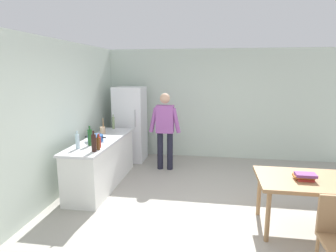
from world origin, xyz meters
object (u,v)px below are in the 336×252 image
bottle_sauce_red (99,142)px  bottle_vinegar_tall (113,123)px  refrigerator (130,124)px  book_stack (305,176)px  bottle_water_clear (77,141)px  utensil_jar (103,130)px  cooking_pot (96,138)px  bottle_wine_green (90,137)px  bottle_beer_brown (98,144)px  dining_table (311,185)px  person (165,126)px  bottle_wine_dark (94,143)px

bottle_sauce_red → bottle_vinegar_tall: bearing=101.1°
refrigerator → book_stack: refrigerator is taller
bottle_water_clear → bottle_sauce_red: 0.35m
utensil_jar → bottle_water_clear: size_ratio=1.07×
refrigerator → cooking_pot: size_ratio=4.50×
cooking_pot → bottle_wine_green: bottle_wine_green is taller
bottle_wine_green → bottle_beer_brown: (0.25, -0.26, -0.04)m
utensil_jar → bottle_vinegar_tall: size_ratio=1.00×
bottle_wine_green → bottle_sauce_red: bottle_wine_green is taller
dining_table → cooking_pot: 3.57m
person → bottle_vinegar_tall: 1.16m
cooking_pot → bottle_water_clear: 0.52m
utensil_jar → refrigerator: bearing=77.3°
refrigerator → bottle_wine_dark: size_ratio=5.29×
refrigerator → bottle_vinegar_tall: (-0.21, -0.61, 0.14)m
refrigerator → cooking_pot: bearing=-94.4°
bottle_vinegar_tall → utensil_jar: bearing=-95.1°
utensil_jar → book_stack: utensil_jar is taller
bottle_wine_dark → utensil_jar: bearing=105.9°
bottle_vinegar_tall → bottle_wine_dark: bearing=-80.0°
bottle_wine_green → bottle_sauce_red: (0.21, -0.12, -0.05)m
bottle_sauce_red → dining_table: bearing=-9.7°
refrigerator → person: 1.10m
bottle_sauce_red → utensil_jar: bearing=108.8°
bottle_wine_green → bottle_wine_dark: same height
refrigerator → dining_table: size_ratio=1.29×
person → bottle_wine_dark: size_ratio=5.00×
bottle_vinegar_tall → cooking_pot: bearing=-86.5°
bottle_vinegar_tall → bottle_wine_dark: bottle_wine_dark is taller
refrigerator → bottle_sauce_red: size_ratio=7.50×
bottle_beer_brown → book_stack: (3.06, -0.45, -0.21)m
utensil_jar → bottle_wine_green: (0.14, -0.91, 0.07)m
refrigerator → bottle_beer_brown: bearing=-86.6°
bottle_sauce_red → bottle_wine_dark: bottle_wine_dark is taller
refrigerator → bottle_wine_green: bearing=-93.3°
dining_table → refrigerator: bearing=140.7°
utensil_jar → book_stack: size_ratio=1.19×
bottle_water_clear → bottle_wine_dark: (0.34, -0.12, 0.02)m
bottle_beer_brown → bottle_sauce_red: (-0.04, 0.14, -0.01)m
bottle_water_clear → bottle_sauce_red: bearing=19.0°
bottle_vinegar_tall → person: bearing=2.8°
refrigerator → utensil_jar: bearing=-102.7°
bottle_water_clear → book_stack: bottle_water_clear is taller
person → dining_table: 3.20m
cooking_pot → utensil_jar: utensil_jar is taller
refrigerator → bottle_beer_brown: 2.30m
bottle_wine_green → bottle_beer_brown: size_ratio=1.31×
bottle_water_clear → bottle_beer_brown: size_ratio=1.15×
refrigerator → bottle_wine_dark: refrigerator is taller
refrigerator → bottle_water_clear: bearing=-95.9°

